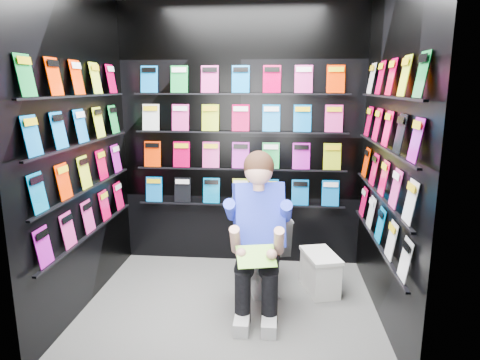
{
  "coord_description": "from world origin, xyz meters",
  "views": [
    {
      "loc": [
        0.38,
        -3.23,
        1.8
      ],
      "look_at": [
        0.07,
        0.15,
        1.05
      ],
      "focal_mm": 32.0,
      "sensor_mm": 36.0,
      "label": 1
    }
  ],
  "objects": [
    {
      "name": "floor",
      "position": [
        0.0,
        0.0,
        0.0
      ],
      "size": [
        2.4,
        2.4,
        0.0
      ],
      "primitive_type": "plane",
      "color": "#5A5B58",
      "rests_on": "ground"
    },
    {
      "name": "wall_back",
      "position": [
        0.0,
        1.0,
        1.3
      ],
      "size": [
        2.4,
        0.04,
        2.6
      ],
      "primitive_type": "cube",
      "color": "black",
      "rests_on": "floor"
    },
    {
      "name": "wall_front",
      "position": [
        0.0,
        -1.0,
        1.3
      ],
      "size": [
        2.4,
        0.04,
        2.6
      ],
      "primitive_type": "cube",
      "color": "black",
      "rests_on": "floor"
    },
    {
      "name": "wall_left",
      "position": [
        -1.2,
        0.0,
        1.3
      ],
      "size": [
        0.04,
        2.0,
        2.6
      ],
      "primitive_type": "cube",
      "color": "black",
      "rests_on": "floor"
    },
    {
      "name": "wall_right",
      "position": [
        1.2,
        0.0,
        1.3
      ],
      "size": [
        0.04,
        2.0,
        2.6
      ],
      "primitive_type": "cube",
      "color": "black",
      "rests_on": "floor"
    },
    {
      "name": "comics_back",
      "position": [
        0.0,
        0.97,
        1.31
      ],
      "size": [
        2.1,
        0.06,
        1.37
      ],
      "primitive_type": null,
      "color": "#DB064B",
      "rests_on": "wall_back"
    },
    {
      "name": "comics_left",
      "position": [
        -1.17,
        0.0,
        1.31
      ],
      "size": [
        0.06,
        1.7,
        1.37
      ],
      "primitive_type": null,
      "color": "#DB064B",
      "rests_on": "wall_left"
    },
    {
      "name": "comics_right",
      "position": [
        1.17,
        0.0,
        1.31
      ],
      "size": [
        0.06,
        1.7,
        1.37
      ],
      "primitive_type": null,
      "color": "#DB064B",
      "rests_on": "wall_right"
    },
    {
      "name": "toilet",
      "position": [
        0.23,
        0.43,
        0.37
      ],
      "size": [
        0.58,
        0.82,
        0.73
      ],
      "primitive_type": "imported",
      "rotation": [
        0.0,
        0.0,
        3.37
      ],
      "color": "white",
      "rests_on": "floor"
    },
    {
      "name": "longbox",
      "position": [
        0.77,
        0.36,
        0.16
      ],
      "size": [
        0.34,
        0.47,
        0.32
      ],
      "primitive_type": "cube",
      "rotation": [
        0.0,
        0.0,
        0.27
      ],
      "color": "white",
      "rests_on": "floor"
    },
    {
      "name": "longbox_lid",
      "position": [
        0.77,
        0.36,
        0.33
      ],
      "size": [
        0.36,
        0.5,
        0.03
      ],
      "primitive_type": "cube",
      "rotation": [
        0.0,
        0.0,
        0.27
      ],
      "color": "white",
      "rests_on": "longbox"
    },
    {
      "name": "reader",
      "position": [
        0.23,
        0.05,
        0.78
      ],
      "size": [
        0.69,
        0.88,
        1.43
      ],
      "primitive_type": null,
      "rotation": [
        0.0,
        0.0,
        0.23
      ],
      "color": "#1727C5",
      "rests_on": "toilet"
    },
    {
      "name": "held_comic",
      "position": [
        0.23,
        -0.3,
        0.58
      ],
      "size": [
        0.32,
        0.23,
        0.12
      ],
      "primitive_type": "cube",
      "rotation": [
        -0.96,
        0.0,
        0.23
      ],
      "color": "green",
      "rests_on": "reader"
    }
  ]
}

